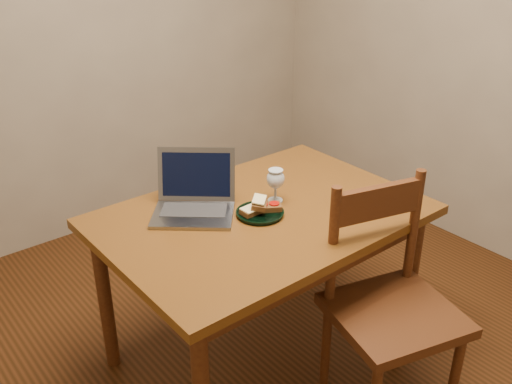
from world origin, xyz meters
TOP-DOWN VIEW (x-y plane):
  - floor at (0.00, 0.00)m, footprint 3.20×3.20m
  - back_wall at (0.00, 1.61)m, footprint 3.20×0.02m
  - right_wall at (1.61, 0.00)m, footprint 0.02×3.20m
  - table at (-0.04, -0.00)m, footprint 1.30×0.90m
  - chair at (0.15, -0.55)m, footprint 0.56×0.54m
  - plate at (-0.07, -0.02)m, footprint 0.20×0.20m
  - sandwich_cheese at (-0.10, -0.01)m, footprint 0.09×0.06m
  - sandwich_tomato at (-0.03, -0.03)m, footprint 0.12×0.11m
  - sandwich_top at (-0.07, -0.01)m, footprint 0.11×0.11m
  - milk_glass at (0.06, 0.04)m, footprint 0.08×0.08m
  - laptop at (-0.24, 0.19)m, footprint 0.44×0.44m

SIDE VIEW (x-z plane):
  - floor at x=0.00m, z-range -0.02..0.00m
  - chair at x=0.15m, z-range 0.29..0.78m
  - table at x=-0.04m, z-range 0.28..1.02m
  - plate at x=-0.07m, z-range 0.74..0.76m
  - sandwich_cheese at x=-0.10m, z-range 0.76..0.79m
  - sandwich_tomato at x=-0.03m, z-range 0.76..0.79m
  - sandwich_top at x=-0.07m, z-range 0.78..0.81m
  - laptop at x=-0.24m, z-range 0.69..0.92m
  - milk_glass at x=0.06m, z-range 0.74..0.89m
  - back_wall at x=0.00m, z-range 0.00..2.60m
  - right_wall at x=1.61m, z-range 0.00..2.60m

